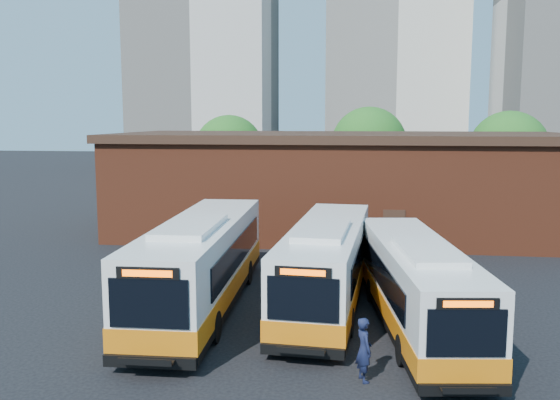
# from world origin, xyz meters

# --- Properties ---
(ground) EXTENTS (220.00, 220.00, 0.00)m
(ground) POSITION_xyz_m (0.00, 0.00, 0.00)
(ground) COLOR black
(bus_midwest) EXTENTS (3.07, 13.34, 3.61)m
(bus_midwest) POSITION_xyz_m (-5.00, 3.44, 1.64)
(bus_midwest) COLOR silver
(bus_midwest) RESTS_ON ground
(bus_mideast) EXTENTS (3.44, 12.56, 3.38)m
(bus_mideast) POSITION_xyz_m (-0.20, 4.40, 1.54)
(bus_mideast) COLOR silver
(bus_mideast) RESTS_ON ground
(bus_east) EXTENTS (3.78, 11.87, 3.19)m
(bus_east) POSITION_xyz_m (3.04, 2.10, 1.45)
(bus_east) COLOR silver
(bus_east) RESTS_ON ground
(transit_worker) EXTENTS (0.66, 0.79, 1.84)m
(transit_worker) POSITION_xyz_m (1.17, -2.38, 0.92)
(transit_worker) COLOR #121733
(transit_worker) RESTS_ON ground
(depot_building) EXTENTS (28.60, 12.60, 6.40)m
(depot_building) POSITION_xyz_m (0.00, 20.00, 3.26)
(depot_building) COLOR maroon
(depot_building) RESTS_ON ground
(tree_west) EXTENTS (6.00, 6.00, 7.65)m
(tree_west) POSITION_xyz_m (-10.00, 32.00, 4.64)
(tree_west) COLOR #382314
(tree_west) RESTS_ON ground
(tree_mid) EXTENTS (6.56, 6.56, 8.36)m
(tree_mid) POSITION_xyz_m (2.00, 34.00, 5.08)
(tree_mid) COLOR #382314
(tree_mid) RESTS_ON ground
(tree_east) EXTENTS (6.24, 6.24, 7.96)m
(tree_east) POSITION_xyz_m (13.00, 31.00, 4.83)
(tree_east) COLOR #382314
(tree_east) RESTS_ON ground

